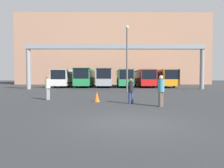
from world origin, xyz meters
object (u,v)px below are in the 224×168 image
object	(u,v)px
pedestrian_near_left	(131,90)
traffic_cone	(97,97)
bus_slot_4	(144,77)
bus_slot_2	(105,77)
bus_slot_5	(162,77)
lamp_post	(127,56)
bus_slot_1	(85,77)
pedestrian_mid_left	(161,90)
pedestrian_near_right	(48,87)
bus_slot_3	(124,77)
bus_slot_0	(66,77)

from	to	relation	value
pedestrian_near_left	traffic_cone	xyz separation A→B (m)	(-2.29, 1.01, -0.52)
bus_slot_4	pedestrian_near_left	xyz separation A→B (m)	(-4.70, -23.37, -0.85)
bus_slot_2	pedestrian_near_left	world-z (taller)	bus_slot_2
bus_slot_4	bus_slot_5	xyz separation A→B (m)	(3.54, 0.33, 0.01)
bus_slot_4	bus_slot_5	bearing A→B (deg)	5.26
lamp_post	bus_slot_4	bearing A→B (deg)	72.98
bus_slot_1	bus_slot_4	size ratio (longest dim) A/B	1.05
pedestrian_near_left	lamp_post	xyz separation A→B (m)	(0.56, 9.87, 3.28)
pedestrian_mid_left	traffic_cone	world-z (taller)	pedestrian_mid_left
pedestrian_near_right	traffic_cone	xyz separation A→B (m)	(3.84, -1.30, -0.63)
bus_slot_5	bus_slot_4	bearing A→B (deg)	-174.74
pedestrian_near_right	bus_slot_2	bearing A→B (deg)	7.87
bus_slot_3	pedestrian_mid_left	world-z (taller)	bus_slot_3
bus_slot_0	bus_slot_1	size ratio (longest dim) A/B	0.94
pedestrian_near_left	bus_slot_1	bearing A→B (deg)	-95.08
bus_slot_0	bus_slot_4	size ratio (longest dim) A/B	0.99
bus_slot_3	bus_slot_2	bearing A→B (deg)	169.02
bus_slot_1	pedestrian_near_right	size ratio (longest dim) A/B	6.10
pedestrian_mid_left	traffic_cone	bearing A→B (deg)	-76.53
bus_slot_5	bus_slot_3	bearing A→B (deg)	-176.50
bus_slot_3	bus_slot_5	world-z (taller)	bus_slot_3
pedestrian_near_right	pedestrian_near_left	size ratio (longest dim) A/B	1.13
bus_slot_3	traffic_cone	size ratio (longest dim) A/B	14.91
bus_slot_1	lamp_post	size ratio (longest dim) A/B	1.50
pedestrian_mid_left	pedestrian_near_right	world-z (taller)	pedestrian_near_right
bus_slot_0	bus_slot_2	xyz separation A→B (m)	(7.08, 0.64, 0.09)
pedestrian_near_left	lamp_post	world-z (taller)	lamp_post
bus_slot_1	lamp_post	bearing A→B (deg)	-64.80
bus_slot_1	pedestrian_mid_left	world-z (taller)	bus_slot_1
bus_slot_1	bus_slot_3	distance (m)	7.09
pedestrian_mid_left	pedestrian_near_right	bearing A→B (deg)	-70.98
bus_slot_5	pedestrian_near_left	size ratio (longest dim) A/B	6.94
pedestrian_near_right	pedestrian_near_left	bearing A→B (deg)	-92.96
pedestrian_mid_left	pedestrian_near_left	bearing A→B (deg)	-84.49
bus_slot_2	lamp_post	distance (m)	14.58
bus_slot_2	pedestrian_mid_left	distance (m)	25.59
bus_slot_5	traffic_cone	bearing A→B (deg)	-114.89
bus_slot_3	pedestrian_near_left	xyz separation A→B (m)	(-1.16, -23.27, -0.86)
bus_slot_2	bus_slot_4	size ratio (longest dim) A/B	1.11
bus_slot_3	traffic_cone	xyz separation A→B (m)	(-3.45, -22.25, -1.38)
pedestrian_mid_left	bus_slot_1	bearing A→B (deg)	-119.19
pedestrian_near_right	bus_slot_5	bearing A→B (deg)	-16.19
bus_slot_5	lamp_post	world-z (taller)	lamp_post
bus_slot_3	bus_slot_4	distance (m)	3.54
pedestrian_mid_left	lamp_post	distance (m)	11.66
bus_slot_5	pedestrian_mid_left	size ratio (longest dim) A/B	6.25
bus_slot_0	bus_slot_5	size ratio (longest dim) A/B	0.93
bus_slot_1	bus_slot_3	xyz separation A→B (m)	(7.08, -0.37, -0.10)
bus_slot_1	bus_slot_5	xyz separation A→B (m)	(14.16, 0.06, -0.10)
bus_slot_1	bus_slot_2	distance (m)	3.55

